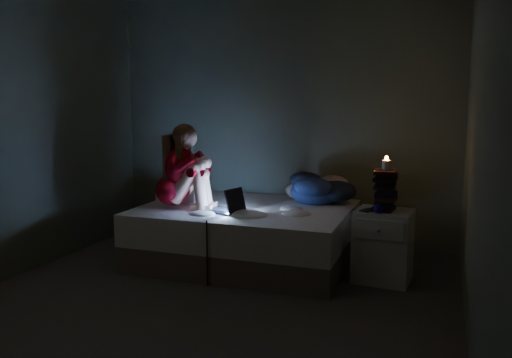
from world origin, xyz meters
The scene contains 14 objects.
floor centered at (0.00, 0.00, -0.01)m, with size 3.60×3.80×0.02m, color #39322D.
wall_back centered at (0.00, 1.91, 1.30)m, with size 3.60×0.02×2.60m, color #565F49.
wall_left centered at (-1.81, 0.00, 1.30)m, with size 0.02×3.80×2.60m, color #565F49.
wall_right centered at (1.81, 0.00, 1.30)m, with size 0.02×3.80×2.60m, color #565F49.
bed centered at (-0.09, 1.10, 0.26)m, with size 1.89×1.42×0.52m, color beige, non-canonical shape.
pillow centered at (-0.82, 1.24, 0.58)m, with size 0.42×0.30×0.12m, color white.
woman centered at (-0.69, 0.83, 0.91)m, with size 0.48×0.31×0.77m, color #9E0013, non-canonical shape.
laptop centered at (-0.19, 0.82, 0.64)m, with size 0.33×0.23×0.23m, color black, non-canonical shape.
clothes_pile centered at (0.47, 1.50, 0.67)m, with size 0.51×0.41×0.31m, color navy, non-canonical shape.
nightstand centered at (1.17, 0.99, 0.30)m, with size 0.45×0.40×0.60m, color silver.
book_stack centered at (1.18, 0.99, 0.76)m, with size 0.19×0.25×0.32m, color black, non-canonical shape.
candle centered at (1.18, 0.99, 0.95)m, with size 0.07×0.07×0.08m, color beige.
phone centered at (1.05, 0.91, 0.60)m, with size 0.07×0.14×0.01m, color black.
blue_orb centered at (1.15, 0.85, 0.64)m, with size 0.08×0.08×0.08m, color #110A61.
Camera 1 is at (1.60, -3.35, 1.49)m, focal length 36.87 mm.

